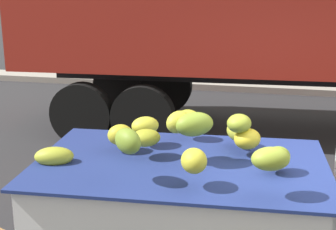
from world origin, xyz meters
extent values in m
cube|color=gray|center=(0.00, 7.95, 0.08)|extent=(80.00, 0.80, 0.16)
cube|color=white|center=(-1.37, -0.34, 0.58)|extent=(2.77, 1.81, 0.08)
cube|color=white|center=(-1.42, 0.46, 0.84)|extent=(2.67, 0.22, 0.44)
cube|color=white|center=(-1.32, -1.13, 0.84)|extent=(2.67, 0.22, 0.44)
cube|color=white|center=(-0.06, -0.26, 0.84)|extent=(0.15, 1.64, 0.44)
cube|color=white|center=(-2.68, -0.42, 0.84)|extent=(0.15, 1.64, 0.44)
cube|color=#B21914|center=(-1.43, 0.49, 0.80)|extent=(2.56, 0.17, 0.07)
cube|color=navy|center=(-1.37, -0.34, 1.07)|extent=(2.90, 1.93, 0.03)
ellipsoid|color=olive|center=(-1.24, -0.36, 1.48)|extent=(0.45, 0.43, 0.23)
ellipsoid|color=#9FA329|center=(-1.73, -0.29, 1.29)|extent=(0.39, 0.38, 0.17)
ellipsoid|color=olive|center=(-0.85, -0.02, 1.41)|extent=(0.29, 0.31, 0.18)
ellipsoid|color=#A5AD30|center=(-2.55, -0.61, 1.14)|extent=(0.42, 0.32, 0.18)
ellipsoid|color=olive|center=(-0.53, -0.94, 1.41)|extent=(0.38, 0.33, 0.19)
ellipsoid|color=olive|center=(-0.47, -0.42, 1.23)|extent=(0.33, 0.34, 0.20)
ellipsoid|color=gold|center=(-1.15, -0.90, 1.32)|extent=(0.29, 0.32, 0.21)
ellipsoid|color=olive|center=(-1.72, -0.90, 1.46)|extent=(0.35, 0.35, 0.22)
ellipsoid|color=gold|center=(-1.83, 0.03, 1.31)|extent=(0.38, 0.38, 0.19)
ellipsoid|color=gold|center=(-0.77, -0.01, 1.25)|extent=(0.35, 0.37, 0.20)
ellipsoid|color=gold|center=(-0.88, 0.20, 1.26)|extent=(0.35, 0.39, 0.21)
ellipsoid|color=gold|center=(-1.40, -0.32, 1.48)|extent=(0.30, 0.36, 0.21)
ellipsoid|color=#ABAC2C|center=(-1.43, 0.34, 1.31)|extent=(0.31, 0.28, 0.22)
ellipsoid|color=gold|center=(-2.03, -0.19, 1.26)|extent=(0.34, 0.33, 0.21)
cylinder|color=black|center=(-1.74, 0.43, 0.32)|extent=(0.65, 0.24, 0.64)
cylinder|color=black|center=(-2.81, 5.38, 0.54)|extent=(1.09, 0.36, 1.08)
cylinder|color=black|center=(-2.68, 2.98, 0.54)|extent=(1.09, 0.36, 1.08)
cylinder|color=black|center=(-3.89, 5.32, 0.54)|extent=(1.09, 0.36, 1.08)
cylinder|color=black|center=(-3.76, 2.92, 0.54)|extent=(1.09, 0.36, 1.08)
camera|label=1|loc=(-0.53, -4.63, 2.78)|focal=51.92mm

